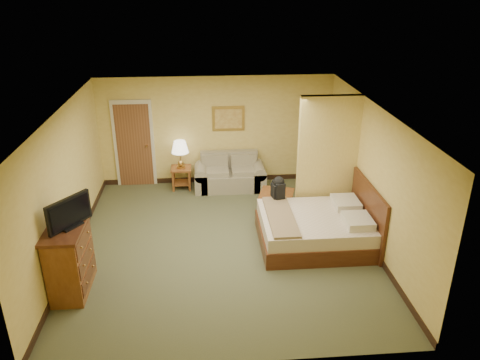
{
  "coord_description": "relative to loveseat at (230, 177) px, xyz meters",
  "views": [
    {
      "loc": [
        -0.32,
        -7.66,
        4.66
      ],
      "look_at": [
        0.37,
        0.6,
        1.05
      ],
      "focal_mm": 35.0,
      "sensor_mm": 36.0,
      "label": 1
    }
  ],
  "objects": [
    {
      "name": "right_wall",
      "position": [
        2.46,
        -2.57,
        1.03
      ],
      "size": [
        0.02,
        6.0,
        2.6
      ],
      "primitive_type": "cube",
      "color": "#DCC05E",
      "rests_on": "floor"
    },
    {
      "name": "back_wall",
      "position": [
        -0.29,
        0.43,
        1.03
      ],
      "size": [
        5.5,
        0.02,
        2.6
      ],
      "primitive_type": "cube",
      "color": "#DCC05E",
      "rests_on": "floor"
    },
    {
      "name": "left_wall",
      "position": [
        -3.04,
        -2.57,
        1.03
      ],
      "size": [
        0.02,
        6.0,
        2.6
      ],
      "primitive_type": "cube",
      "color": "#DCC05E",
      "rests_on": "floor"
    },
    {
      "name": "tv",
      "position": [
        -2.66,
        -3.78,
        1.11
      ],
      "size": [
        0.51,
        0.67,
        0.48
      ],
      "rotation": [
        0.0,
        0.0,
        -0.63
      ],
      "color": "black",
      "rests_on": "dresser"
    },
    {
      "name": "table_lamp",
      "position": [
        -1.15,
        0.08,
        0.75
      ],
      "size": [
        0.4,
        0.4,
        0.66
      ],
      "color": "#B38741",
      "rests_on": "side_table"
    },
    {
      "name": "ceiling",
      "position": [
        -0.29,
        -2.57,
        2.33
      ],
      "size": [
        6.0,
        6.0,
        0.0
      ],
      "primitive_type": "plane",
      "rotation": [
        3.14,
        0.0,
        0.0
      ],
      "color": "white",
      "rests_on": "back_wall"
    },
    {
      "name": "bed",
      "position": [
        1.53,
        -2.67,
        0.04
      ],
      "size": [
        2.13,
        1.81,
        1.17
      ],
      "color": "#441F10",
      "rests_on": "floor"
    },
    {
      "name": "floor",
      "position": [
        -0.29,
        -2.57,
        -0.27
      ],
      "size": [
        6.0,
        6.0,
        0.0
      ],
      "primitive_type": "plane",
      "color": "#4C5033",
      "rests_on": "ground"
    },
    {
      "name": "baseboard",
      "position": [
        -0.29,
        0.42,
        -0.21
      ],
      "size": [
        5.5,
        0.02,
        0.12
      ],
      "primitive_type": "cube",
      "color": "black",
      "rests_on": "floor"
    },
    {
      "name": "coffee_table",
      "position": [
        0.91,
        -1.35,
        0.05
      ],
      "size": [
        0.87,
        0.87,
        0.45
      ],
      "rotation": [
        0.0,
        0.0,
        -0.29
      ],
      "color": "brown",
      "rests_on": "floor"
    },
    {
      "name": "side_table",
      "position": [
        -1.15,
        0.08,
        0.07
      ],
      "size": [
        0.48,
        0.48,
        0.53
      ],
      "color": "brown",
      "rests_on": "floor"
    },
    {
      "name": "wall_picture",
      "position": [
        0.0,
        0.4,
        1.33
      ],
      "size": [
        0.76,
        0.04,
        0.59
      ],
      "color": "#B78E3F",
      "rests_on": "back_wall"
    },
    {
      "name": "backpack",
      "position": [
        0.85,
        -1.89,
        0.55
      ],
      "size": [
        0.24,
        0.31,
        0.48
      ],
      "rotation": [
        0.0,
        0.0,
        0.2
      ],
      "color": "black",
      "rests_on": "bed"
    },
    {
      "name": "door",
      "position": [
        -2.24,
        0.39,
        0.76
      ],
      "size": [
        0.94,
        0.16,
        2.1
      ],
      "color": "beige",
      "rests_on": "floor"
    },
    {
      "name": "dresser",
      "position": [
        -2.76,
        -3.78,
        0.31
      ],
      "size": [
        0.57,
        1.08,
        1.16
      ],
      "color": "brown",
      "rests_on": "floor"
    },
    {
      "name": "loveseat",
      "position": [
        0.0,
        0.0,
        0.0
      ],
      "size": [
        1.67,
        0.78,
        0.84
      ],
      "color": "gray",
      "rests_on": "floor"
    },
    {
      "name": "partition",
      "position": [
        1.86,
        -1.65,
        1.03
      ],
      "size": [
        1.2,
        0.15,
        2.6
      ],
      "primitive_type": "cube",
      "color": "#DCC05E",
      "rests_on": "floor"
    }
  ]
}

